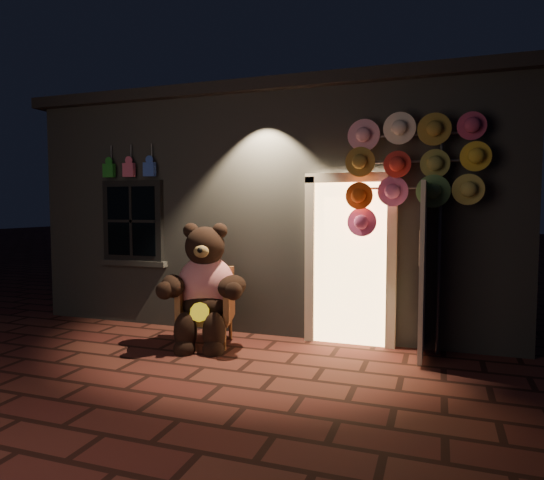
% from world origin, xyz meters
% --- Properties ---
extents(ground, '(60.00, 60.00, 0.00)m').
position_xyz_m(ground, '(0.00, 0.00, 0.00)').
color(ground, '#542720').
rests_on(ground, ground).
extents(shop_building, '(7.30, 5.95, 3.51)m').
position_xyz_m(shop_building, '(0.00, 3.99, 1.74)').
color(shop_building, slate).
rests_on(shop_building, ground).
extents(wicker_armchair, '(0.79, 0.75, 0.97)m').
position_xyz_m(wicker_armchair, '(-0.40, 0.91, 0.49)').
color(wicker_armchair, '#A77840').
rests_on(wicker_armchair, ground).
extents(teddy_bear, '(1.15, 1.03, 1.64)m').
position_xyz_m(teddy_bear, '(-0.38, 0.78, 0.73)').
color(teddy_bear, red).
rests_on(teddy_bear, ground).
extents(hat_rack, '(1.61, 0.22, 2.85)m').
position_xyz_m(hat_rack, '(2.09, 1.28, 2.22)').
color(hat_rack, '#59595E').
rests_on(hat_rack, ground).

